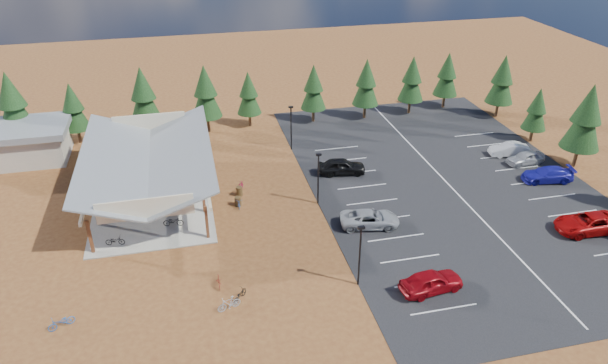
# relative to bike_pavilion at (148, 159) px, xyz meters

# --- Properties ---
(ground) EXTENTS (140.00, 140.00, 0.00)m
(ground) POSITION_rel_bike_pavilion_xyz_m (10.00, -7.00, -3.82)
(ground) COLOR brown
(ground) RESTS_ON ground
(asphalt_lot) EXTENTS (27.00, 44.00, 0.04)m
(asphalt_lot) POSITION_rel_bike_pavilion_xyz_m (28.50, -4.00, -3.80)
(asphalt_lot) COLOR black
(asphalt_lot) RESTS_ON ground
(concrete_pad) EXTENTS (10.60, 18.60, 0.10)m
(concrete_pad) POSITION_rel_bike_pavilion_xyz_m (0.00, 0.00, -3.77)
(concrete_pad) COLOR gray
(concrete_pad) RESTS_ON ground
(bike_pavilion) EXTENTS (11.65, 19.40, 4.97)m
(bike_pavilion) POSITION_rel_bike_pavilion_xyz_m (0.00, 0.00, 0.00)
(bike_pavilion) COLOR #513017
(bike_pavilion) RESTS_ON concrete_pad
(outbuilding) EXTENTS (11.00, 7.00, 3.90)m
(outbuilding) POSITION_rel_bike_pavilion_xyz_m (-14.00, 11.00, -1.80)
(outbuilding) COLOR #ADA593
(outbuilding) RESTS_ON ground
(lamp_post_0) EXTENTS (0.50, 0.25, 5.14)m
(lamp_post_0) POSITION_rel_bike_pavilion_xyz_m (15.00, -17.00, -0.85)
(lamp_post_0) COLOR black
(lamp_post_0) RESTS_ON ground
(lamp_post_1) EXTENTS (0.50, 0.25, 5.14)m
(lamp_post_1) POSITION_rel_bike_pavilion_xyz_m (15.00, -5.00, -0.85)
(lamp_post_1) COLOR black
(lamp_post_1) RESTS_ON ground
(lamp_post_2) EXTENTS (0.50, 0.25, 5.14)m
(lamp_post_2) POSITION_rel_bike_pavilion_xyz_m (15.00, 7.00, -0.85)
(lamp_post_2) COLOR black
(lamp_post_2) RESTS_ON ground
(trash_bin_0) EXTENTS (0.60, 0.60, 0.90)m
(trash_bin_0) POSITION_rel_bike_pavilion_xyz_m (7.70, -3.75, -3.37)
(trash_bin_0) COLOR #443118
(trash_bin_0) RESTS_ON ground
(trash_bin_1) EXTENTS (0.60, 0.60, 0.90)m
(trash_bin_1) POSITION_rel_bike_pavilion_xyz_m (8.06, -1.92, -3.37)
(trash_bin_1) COLOR #443118
(trash_bin_1) RESTS_ON ground
(pine_0) EXTENTS (3.83, 3.83, 8.92)m
(pine_0) POSITION_rel_bike_pavilion_xyz_m (-14.26, 14.12, 1.62)
(pine_0) COLOR #382314
(pine_0) RESTS_ON ground
(pine_1) EXTENTS (3.05, 3.05, 7.10)m
(pine_1) POSITION_rel_bike_pavilion_xyz_m (-8.31, 14.38, 0.51)
(pine_1) COLOR #382314
(pine_1) RESTS_ON ground
(pine_2) EXTENTS (3.63, 3.63, 8.46)m
(pine_2) POSITION_rel_bike_pavilion_xyz_m (-0.59, 14.15, 1.34)
(pine_2) COLOR #382314
(pine_2) RESTS_ON ground
(pine_3) EXTENTS (3.53, 3.53, 8.21)m
(pine_3) POSITION_rel_bike_pavilion_xyz_m (6.38, 14.11, 1.19)
(pine_3) COLOR #382314
(pine_3) RESTS_ON ground
(pine_4) EXTENTS (2.93, 2.93, 6.83)m
(pine_4) POSITION_rel_bike_pavilion_xyz_m (11.46, 14.85, 0.34)
(pine_4) COLOR #382314
(pine_4) RESTS_ON ground
(pine_5) EXTENTS (3.12, 3.12, 7.27)m
(pine_5) POSITION_rel_bike_pavilion_xyz_m (19.37, 14.39, 0.61)
(pine_5) COLOR #382314
(pine_5) RESTS_ON ground
(pine_6) EXTENTS (3.28, 3.28, 7.65)m
(pine_6) POSITION_rel_bike_pavilion_xyz_m (25.99, 14.07, 0.84)
(pine_6) COLOR #382314
(pine_6) RESTS_ON ground
(pine_7) EXTENTS (3.22, 3.22, 7.51)m
(pine_7) POSITION_rel_bike_pavilion_xyz_m (32.17, 14.34, 0.76)
(pine_7) COLOR #382314
(pine_7) RESTS_ON ground
(pine_8) EXTENTS (3.18, 3.18, 7.41)m
(pine_8) POSITION_rel_bike_pavilion_xyz_m (37.40, 15.18, 0.70)
(pine_8) COLOR #382314
(pine_8) RESTS_ON ground
(pine_11) EXTENTS (3.87, 3.87, 9.02)m
(pine_11) POSITION_rel_bike_pavilion_xyz_m (43.20, -3.77, 1.69)
(pine_11) COLOR #382314
(pine_11) RESTS_ON ground
(pine_12) EXTENTS (2.74, 2.74, 6.38)m
(pine_12) POSITION_rel_bike_pavilion_xyz_m (42.47, 2.97, 0.07)
(pine_12) COLOR #382314
(pine_12) RESTS_ON ground
(pine_13) EXTENTS (3.43, 3.43, 7.98)m
(pine_13) POSITION_rel_bike_pavilion_xyz_m (42.57, 10.70, 1.05)
(pine_13) COLOR #382314
(pine_13) RESTS_ON ground
(bike_0) EXTENTS (1.63, 0.77, 0.82)m
(bike_0) POSITION_rel_bike_pavilion_xyz_m (-2.91, -7.80, -3.31)
(bike_0) COLOR black
(bike_0) RESTS_ON concrete_pad
(bike_1) EXTENTS (1.73, 0.83, 1.00)m
(bike_1) POSITION_rel_bike_pavilion_xyz_m (-2.81, -3.38, -3.22)
(bike_1) COLOR #9A9EA3
(bike_1) RESTS_ON concrete_pad
(bike_2) EXTENTS (1.63, 0.99, 0.81)m
(bike_2) POSITION_rel_bike_pavilion_xyz_m (-2.44, 3.77, -3.32)
(bike_2) COLOR #1B1E9F
(bike_2) RESTS_ON concrete_pad
(bike_3) EXTENTS (1.63, 0.72, 0.95)m
(bike_3) POSITION_rel_bike_pavilion_xyz_m (-2.29, 5.12, -3.25)
(bike_3) COLOR maroon
(bike_3) RESTS_ON concrete_pad
(bike_4) EXTENTS (1.83, 0.88, 0.92)m
(bike_4) POSITION_rel_bike_pavilion_xyz_m (1.81, -6.01, -3.26)
(bike_4) COLOR black
(bike_4) RESTS_ON concrete_pad
(bike_5) EXTENTS (1.90, 0.98, 1.10)m
(bike_5) POSITION_rel_bike_pavilion_xyz_m (1.18, -2.00, -3.17)
(bike_5) COLOR gray
(bike_5) RESTS_ON concrete_pad
(bike_6) EXTENTS (1.53, 0.58, 0.79)m
(bike_6) POSITION_rel_bike_pavilion_xyz_m (2.31, 3.08, -3.33)
(bike_6) COLOR navy
(bike_6) RESTS_ON concrete_pad
(bike_7) EXTENTS (1.79, 0.66, 1.05)m
(bike_7) POSITION_rel_bike_pavilion_xyz_m (3.31, 4.97, -3.20)
(bike_7) COLOR maroon
(bike_7) RESTS_ON concrete_pad
(bike_10) EXTENTS (1.88, 1.32, 0.94)m
(bike_10) POSITION_rel_bike_pavilion_xyz_m (-5.75, -16.77, -3.35)
(bike_10) COLOR #23549D
(bike_10) RESTS_ON ground
(bike_11) EXTENTS (0.43, 1.48, 0.89)m
(bike_11) POSITION_rel_bike_pavilion_xyz_m (4.91, -14.85, -3.38)
(bike_11) COLOR maroon
(bike_11) RESTS_ON ground
(bike_12) EXTENTS (1.39, 1.52, 0.80)m
(bike_12) POSITION_rel_bike_pavilion_xyz_m (6.23, -16.67, -3.42)
(bike_12) COLOR black
(bike_12) RESTS_ON ground
(bike_13) EXTENTS (1.82, 1.02, 1.05)m
(bike_13) POSITION_rel_bike_pavilion_xyz_m (5.37, -17.54, -3.30)
(bike_13) COLOR #9A9CA2
(bike_13) RESTS_ON ground
(bike_14) EXTENTS (0.81, 1.80, 0.92)m
(bike_14) POSITION_rel_bike_pavilion_xyz_m (7.79, -3.84, -3.37)
(bike_14) COLOR #1E4490
(bike_14) RESTS_ON ground
(bike_15) EXTENTS (1.08, 1.64, 0.96)m
(bike_15) POSITION_rel_bike_pavilion_xyz_m (8.27, -1.11, -3.34)
(bike_15) COLOR maroon
(bike_15) RESTS_ON ground
(car_0) EXTENTS (4.95, 2.50, 1.62)m
(car_0) POSITION_rel_bike_pavilion_xyz_m (19.94, -18.88, -2.98)
(car_0) COLOR maroon
(car_0) RESTS_ON asphalt_lot
(car_2) EXTENTS (5.47, 3.23, 1.43)m
(car_2) POSITION_rel_bike_pavilion_xyz_m (18.41, -9.75, -3.07)
(car_2) COLOR #999CA0
(car_2) RESTS_ON asphalt_lot
(car_4) EXTENTS (5.02, 2.63, 1.63)m
(car_4) POSITION_rel_bike_pavilion_xyz_m (18.82, 0.12, -2.97)
(car_4) COLOR black
(car_4) RESTS_ON asphalt_lot
(car_6) EXTENTS (5.90, 2.99, 1.60)m
(car_6) POSITION_rel_bike_pavilion_xyz_m (36.32, -14.75, -2.98)
(car_6) COLOR #9F0808
(car_6) RESTS_ON asphalt_lot
(car_7) EXTENTS (5.28, 2.84, 1.46)m
(car_7) POSITION_rel_bike_pavilion_xyz_m (38.33, -6.08, -3.06)
(car_7) COLOR #1A1993
(car_7) RESTS_ON asphalt_lot
(car_8) EXTENTS (4.24, 2.05, 1.40)m
(car_8) POSITION_rel_bike_pavilion_xyz_m (38.41, -2.19, -3.09)
(car_8) COLOR #999CA1
(car_8) RESTS_ON asphalt_lot
(car_9) EXTENTS (4.49, 2.18, 1.42)m
(car_9) POSITION_rel_bike_pavilion_xyz_m (37.85, 0.02, -3.07)
(car_9) COLOR white
(car_9) RESTS_ON asphalt_lot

